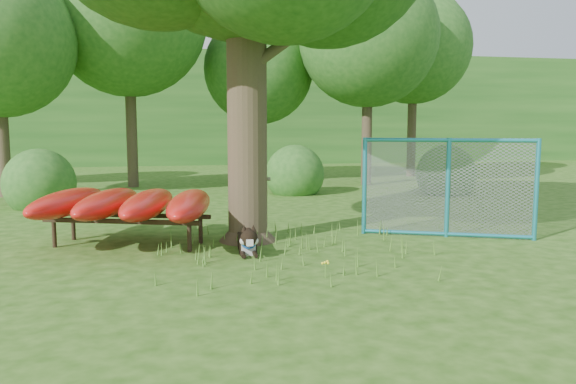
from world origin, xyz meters
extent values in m
plane|color=#234A0E|center=(0.00, 0.00, 0.00)|extent=(80.00, 80.00, 0.00)
cylinder|color=#3A2E1F|center=(-0.33, 2.26, 2.76)|extent=(0.78, 0.78, 5.51)
cone|color=#3A2E1F|center=(-0.33, 2.26, 0.28)|extent=(1.16, 1.16, 0.55)
cylinder|color=#3A2E1F|center=(0.33, 2.19, 3.53)|extent=(1.56, 0.57, 1.17)
cylinder|color=#3A2E1F|center=(-0.85, 2.53, 3.97)|extent=(1.15, 0.90, 1.13)
cylinder|color=#685E4E|center=(-0.03, 2.56, 0.64)|extent=(0.13, 0.13, 1.29)
cylinder|color=#685E4E|center=(-0.03, 2.56, 1.09)|extent=(0.35, 0.09, 0.07)
cylinder|color=black|center=(-3.66, 2.34, 0.23)|extent=(0.09, 0.09, 0.46)
cylinder|color=black|center=(-1.40, 1.56, 0.23)|extent=(0.09, 0.09, 0.46)
cylinder|color=black|center=(-3.45, 2.95, 0.23)|extent=(0.09, 0.09, 0.46)
cylinder|color=black|center=(-1.19, 2.17, 0.23)|extent=(0.09, 0.09, 0.46)
cube|color=black|center=(-2.53, 1.95, 0.48)|extent=(2.64, 0.98, 0.07)
cube|color=black|center=(-2.32, 2.56, 0.48)|extent=(2.64, 0.98, 0.07)
ellipsoid|color=red|center=(-3.47, 2.62, 0.74)|extent=(1.35, 2.84, 0.44)
ellipsoid|color=red|center=(-2.77, 2.37, 0.74)|extent=(1.26, 2.84, 0.44)
ellipsoid|color=red|center=(-2.08, 2.13, 0.74)|extent=(1.17, 2.84, 0.44)
ellipsoid|color=red|center=(-1.38, 1.89, 0.74)|extent=(1.08, 2.83, 0.44)
cube|color=black|center=(-0.46, 1.42, 0.13)|extent=(0.32, 0.75, 0.25)
cube|color=silver|center=(-0.47, 1.11, 0.12)|extent=(0.24, 0.16, 0.23)
sphere|color=black|center=(-0.49, 0.92, 0.32)|extent=(0.27, 0.27, 0.27)
cube|color=silver|center=(-0.49, 0.79, 0.27)|extent=(0.11, 0.15, 0.10)
sphere|color=silver|center=(-0.57, 0.90, 0.27)|extent=(0.13, 0.13, 0.13)
sphere|color=silver|center=(-0.40, 0.89, 0.27)|extent=(0.13, 0.13, 0.13)
cone|color=black|center=(-0.56, 0.96, 0.46)|extent=(0.12, 0.13, 0.13)
cone|color=black|center=(-0.41, 0.95, 0.46)|extent=(0.11, 0.13, 0.13)
cylinder|color=black|center=(-0.58, 0.95, 0.05)|extent=(0.09, 0.32, 0.07)
cylinder|color=black|center=(-0.39, 0.94, 0.05)|extent=(0.09, 0.32, 0.07)
sphere|color=black|center=(-0.38, 1.82, 0.23)|extent=(0.17, 0.17, 0.17)
torus|color=blue|center=(-0.48, 1.00, 0.25)|extent=(0.27, 0.09, 0.27)
cylinder|color=teal|center=(1.96, 2.48, 0.93)|extent=(0.11, 0.11, 1.85)
cylinder|color=teal|center=(3.37, 1.85, 0.93)|extent=(0.11, 0.11, 1.85)
cylinder|color=teal|center=(4.79, 1.23, 0.93)|extent=(0.11, 0.11, 1.85)
cylinder|color=teal|center=(3.37, 1.85, 1.81)|extent=(2.86, 1.32, 0.07)
cylinder|color=teal|center=(3.37, 1.85, 0.05)|extent=(2.86, 1.32, 0.07)
plane|color=gray|center=(3.37, 1.85, 0.93)|extent=(2.83, 1.25, 3.09)
cylinder|color=#50802A|center=(0.39, -0.45, 0.10)|extent=(0.02, 0.02, 0.21)
sphere|color=yellow|center=(0.39, -0.45, 0.21)|extent=(0.04, 0.04, 0.04)
sphere|color=yellow|center=(0.43, -0.42, 0.22)|extent=(0.04, 0.04, 0.04)
sphere|color=yellow|center=(0.35, -0.43, 0.20)|extent=(0.04, 0.04, 0.04)
sphere|color=yellow|center=(0.42, -0.47, 0.21)|extent=(0.04, 0.04, 0.04)
sphere|color=yellow|center=(0.38, -0.47, 0.22)|extent=(0.04, 0.04, 0.04)
cylinder|color=#3A2E1F|center=(-6.50, 10.00, 2.10)|extent=(0.36, 0.36, 4.20)
cylinder|color=#3A2E1F|center=(-3.00, 12.00, 2.62)|extent=(0.36, 0.36, 5.25)
sphere|color=#255B1D|center=(-3.00, 12.00, 5.62)|extent=(5.20, 5.20, 5.20)
cylinder|color=#3A2E1F|center=(1.50, 13.00, 1.92)|extent=(0.36, 0.36, 3.85)
sphere|color=#255B1D|center=(1.50, 13.00, 4.12)|extent=(4.00, 4.00, 4.00)
cylinder|color=#3A2E1F|center=(5.00, 11.00, 2.38)|extent=(0.36, 0.36, 4.76)
sphere|color=#255B1D|center=(5.00, 11.00, 5.10)|extent=(4.80, 4.80, 4.80)
cylinder|color=#3A2E1F|center=(8.00, 14.00, 2.45)|extent=(0.36, 0.36, 4.90)
sphere|color=#255B1D|center=(8.00, 14.00, 5.25)|extent=(4.60, 4.60, 4.60)
sphere|color=#255B1D|center=(-5.00, 7.50, 0.00)|extent=(1.80, 1.80, 1.80)
sphere|color=#255B1D|center=(6.50, 8.00, 0.00)|extent=(1.80, 1.80, 1.80)
sphere|color=#255B1D|center=(2.00, 9.00, 0.00)|extent=(1.80, 1.80, 1.80)
cube|color=#255B1D|center=(0.00, 28.00, 3.00)|extent=(80.00, 12.00, 6.00)
camera|label=1|loc=(-1.61, -7.73, 2.08)|focal=35.00mm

